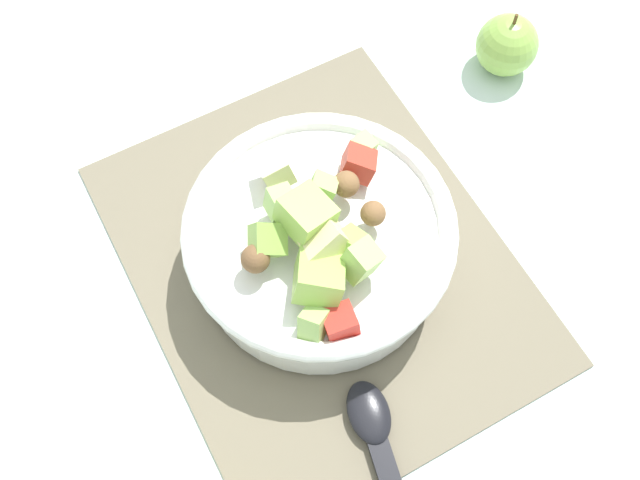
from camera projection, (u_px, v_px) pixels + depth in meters
name	position (u px, v px, depth m)	size (l,w,h in m)	color
ground_plane	(320.00, 262.00, 0.72)	(2.40, 2.40, 0.00)	silver
placemat	(320.00, 261.00, 0.71)	(0.41, 0.33, 0.01)	#756B56
salad_bowl	(320.00, 245.00, 0.67)	(0.24, 0.24, 0.12)	white
serving_spoon	(385.00, 462.00, 0.62)	(0.21, 0.07, 0.01)	black
whole_apple	(507.00, 45.00, 0.79)	(0.07, 0.07, 0.08)	#8CB74C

